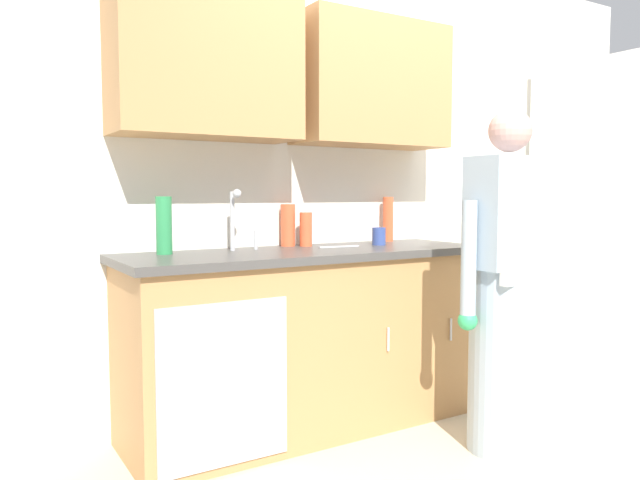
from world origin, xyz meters
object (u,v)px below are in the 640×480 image
(person_at_sink, at_px, (506,307))
(bottle_water_tall, at_px, (288,225))
(cup_by_sink, at_px, (379,236))
(knife_on_counter, at_px, (339,246))
(bottle_soap, at_px, (164,225))
(bottle_cleaner_spray, at_px, (388,219))
(bottle_dish_liquid, at_px, (306,229))
(sink, at_px, (252,255))

(person_at_sink, xyz_separation_m, bottle_water_tall, (-0.64, 0.98, 0.36))
(bottle_water_tall, height_order, cup_by_sink, bottle_water_tall)
(bottle_water_tall, relative_size, knife_on_counter, 0.96)
(bottle_soap, xyz_separation_m, bottle_cleaner_spray, (1.41, 0.08, -0.00))
(bottle_water_tall, xyz_separation_m, knife_on_counter, (0.21, -0.20, -0.11))
(bottle_water_tall, bearing_deg, bottle_dish_liquid, -35.19)
(person_at_sink, height_order, knife_on_counter, person_at_sink)
(sink, distance_m, bottle_cleaner_spray, 1.05)
(bottle_water_tall, relative_size, bottle_cleaner_spray, 0.86)
(cup_by_sink, bearing_deg, bottle_soap, 174.97)
(cup_by_sink, bearing_deg, bottle_dish_liquid, 160.45)
(sink, xyz_separation_m, bottle_soap, (-0.39, 0.14, 0.15))
(sink, xyz_separation_m, bottle_cleaner_spray, (1.01, 0.22, 0.15))
(bottle_soap, distance_m, bottle_cleaner_spray, 1.41)
(bottle_water_tall, bearing_deg, bottle_soap, -172.72)
(sink, height_order, cup_by_sink, sink)
(person_at_sink, distance_m, bottle_soap, 1.67)
(bottle_soap, bearing_deg, cup_by_sink, -5.03)
(bottle_cleaner_spray, bearing_deg, bottle_water_tall, 179.05)
(sink, bearing_deg, bottle_dish_liquid, 22.90)
(knife_on_counter, bearing_deg, bottle_cleaner_spray, -153.88)
(bottle_soap, bearing_deg, bottle_cleaner_spray, 3.29)
(cup_by_sink, distance_m, knife_on_counter, 0.27)
(person_at_sink, bearing_deg, bottle_cleaner_spray, 87.29)
(person_at_sink, height_order, bottle_dish_liquid, person_at_sink)
(bottle_water_tall, bearing_deg, person_at_sink, -56.98)
(bottle_water_tall, height_order, bottle_cleaner_spray, bottle_cleaner_spray)
(bottle_cleaner_spray, xyz_separation_m, knife_on_counter, (-0.48, -0.18, -0.13))
(person_at_sink, height_order, cup_by_sink, person_at_sink)
(bottle_water_tall, height_order, bottle_dish_liquid, bottle_water_tall)
(bottle_dish_liquid, bearing_deg, person_at_sink, -58.93)
(sink, bearing_deg, bottle_water_tall, 35.01)
(person_at_sink, xyz_separation_m, bottle_dish_liquid, (-0.56, 0.93, 0.34))
(person_at_sink, height_order, bottle_water_tall, person_at_sink)
(bottle_water_tall, height_order, knife_on_counter, bottle_water_tall)
(cup_by_sink, height_order, knife_on_counter, cup_by_sink)
(bottle_cleaner_spray, bearing_deg, cup_by_sink, -138.21)
(bottle_soap, xyz_separation_m, bottle_dish_liquid, (0.80, 0.04, -0.04))
(person_at_sink, distance_m, bottle_dish_liquid, 1.13)
(cup_by_sink, bearing_deg, bottle_water_tall, 157.48)
(sink, bearing_deg, bottle_cleaner_spray, 12.18)
(bottle_dish_liquid, bearing_deg, bottle_water_tall, 144.81)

